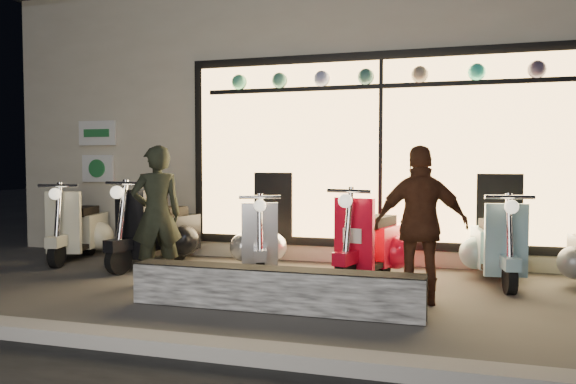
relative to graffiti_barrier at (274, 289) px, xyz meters
name	(u,v)px	position (x,y,z in m)	size (l,w,h in m)	color
ground	(281,294)	(-0.13, 0.65, -0.20)	(40.00, 40.00, 0.00)	#383533
kerb	(200,348)	(-0.13, -1.35, -0.14)	(40.00, 0.25, 0.12)	slate
shop_building	(358,125)	(-0.12, 5.63, 1.90)	(10.20, 6.23, 4.20)	beige
graffiti_barrier	(274,289)	(0.00, 0.00, 0.00)	(2.80, 0.28, 0.40)	black
scooter_silver	(259,241)	(-0.78, 1.80, 0.19)	(0.75, 1.34, 0.96)	black
scooter_red	(374,243)	(0.71, 1.77, 0.22)	(0.75, 1.47, 1.05)	black
scooter_black	(163,232)	(-2.18, 1.85, 0.24)	(0.72, 1.56, 1.11)	black
scooter_cream	(81,229)	(-3.58, 1.96, 0.22)	(0.70, 1.49, 1.06)	black
scooter_blue	(495,246)	(2.10, 2.02, 0.20)	(0.57, 1.41, 1.00)	black
man	(157,214)	(-1.67, 0.78, 0.59)	(0.58, 0.38, 1.59)	black
woman	(421,225)	(1.31, 0.64, 0.58)	(0.91, 0.38, 1.56)	#542C1A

